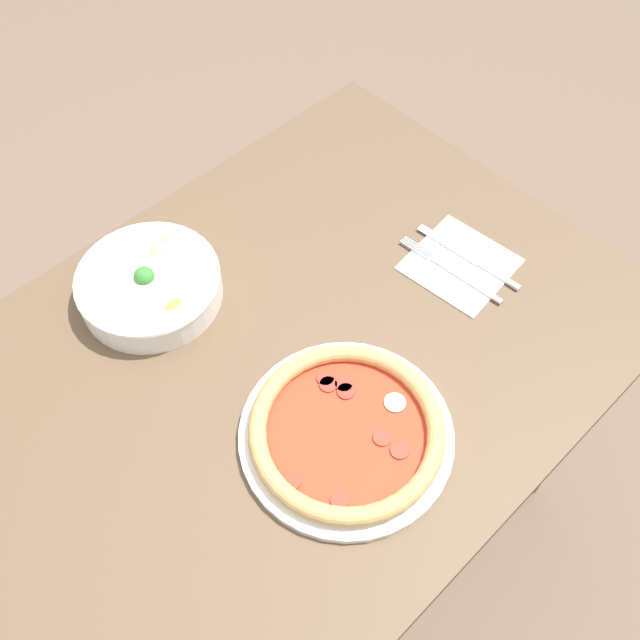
{
  "coord_description": "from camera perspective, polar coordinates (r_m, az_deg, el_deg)",
  "views": [
    {
      "loc": [
        -0.35,
        -0.45,
        1.68
      ],
      "look_at": [
        0.08,
        -0.0,
        0.77
      ],
      "focal_mm": 40.0,
      "sensor_mm": 36.0,
      "label": 1
    }
  ],
  "objects": [
    {
      "name": "bowl",
      "position": [
        1.16,
        -13.51,
        2.82
      ],
      "size": [
        0.23,
        0.23,
        0.07
      ],
      "color": "white",
      "rests_on": "dining_table"
    },
    {
      "name": "ground_plane",
      "position": [
        1.77,
        -2.03,
        -15.88
      ],
      "size": [
        8.0,
        8.0,
        0.0
      ],
      "primitive_type": "plane",
      "color": "brown"
    },
    {
      "name": "fork",
      "position": [
        1.19,
        10.54,
        3.87
      ],
      "size": [
        0.03,
        0.2,
        0.0
      ],
      "rotation": [
        0.0,
        0.0,
        1.66
      ],
      "color": "silver",
      "rests_on": "napkin"
    },
    {
      "name": "dining_table",
      "position": [
        1.19,
        -2.92,
        -6.16
      ],
      "size": [
        1.1,
        0.78,
        0.75
      ],
      "color": "brown",
      "rests_on": "ground_plane"
    },
    {
      "name": "napkin",
      "position": [
        1.21,
        11.14,
        4.4
      ],
      "size": [
        0.17,
        0.17,
        0.0
      ],
      "color": "white",
      "rests_on": "dining_table"
    },
    {
      "name": "pizza",
      "position": [
        1.0,
        2.13,
        -8.89
      ],
      "size": [
        0.3,
        0.3,
        0.04
      ],
      "color": "white",
      "rests_on": "dining_table"
    },
    {
      "name": "knife",
      "position": [
        1.21,
        12.08,
        4.77
      ],
      "size": [
        0.03,
        0.2,
        0.01
      ],
      "rotation": [
        0.0,
        0.0,
        1.66
      ],
      "color": "silver",
      "rests_on": "napkin"
    }
  ]
}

